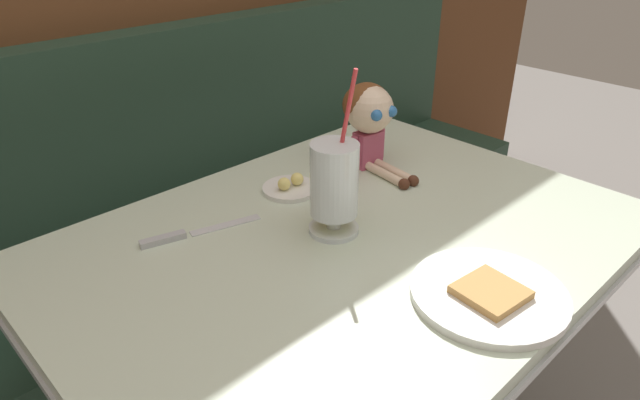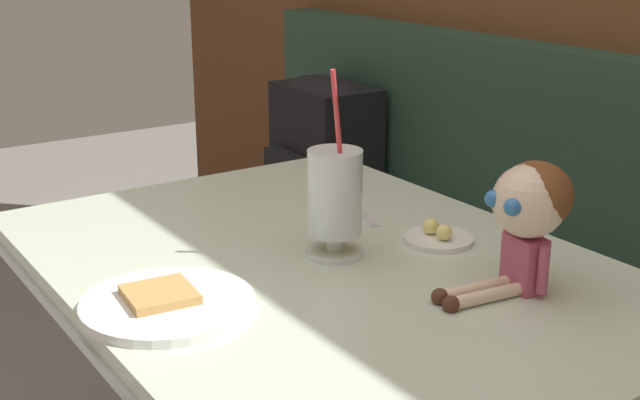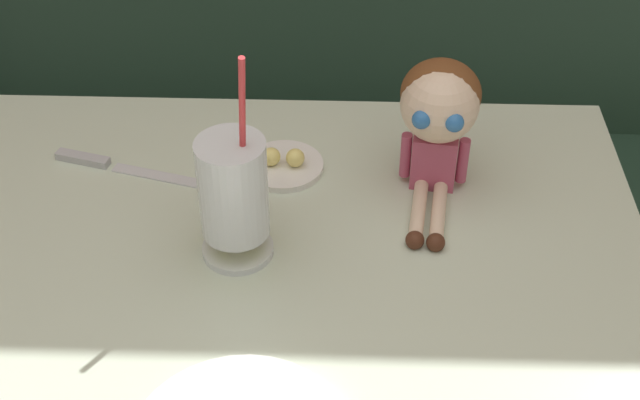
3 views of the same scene
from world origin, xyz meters
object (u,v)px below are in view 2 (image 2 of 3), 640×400
Objects in this scene: milkshake_glass at (335,198)px; butter_saucer at (438,237)px; backpack at (323,145)px; seated_doll at (529,208)px; toast_plate at (167,303)px; butter_knife at (346,199)px.

milkshake_glass reaches higher than butter_saucer.
backpack is at bearing 146.83° from milkshake_glass.
backpack is (-1.15, 0.42, -0.21)m from seated_doll.
seated_doll reaches higher than toast_plate.
butter_saucer reaches higher than butter_knife.
backpack is at bearing 160.04° from seated_doll.
backpack is (-0.65, 0.39, -0.09)m from butter_knife.
toast_plate is 0.79× the size of milkshake_glass.
butter_knife is at bearing 117.34° from toast_plate.
butter_saucer is 0.52× the size of butter_knife.
seated_doll is 1.24m from backpack.
milkshake_glass reaches higher than seated_doll.
milkshake_glass is (-0.03, 0.32, 0.09)m from toast_plate.
toast_plate is 1.11× the size of seated_doll.
milkshake_glass reaches higher than backpack.
toast_plate is 0.56m from butter_knife.
butter_saucer reaches higher than toast_plate.
butter_knife is at bearing -179.84° from butter_saucer.
milkshake_glass is 2.63× the size of butter_saucer.
milkshake_glass is 0.78× the size of backpack.
milkshake_glass is at bearing -39.25° from butter_knife.
butter_knife is 0.77m from backpack.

